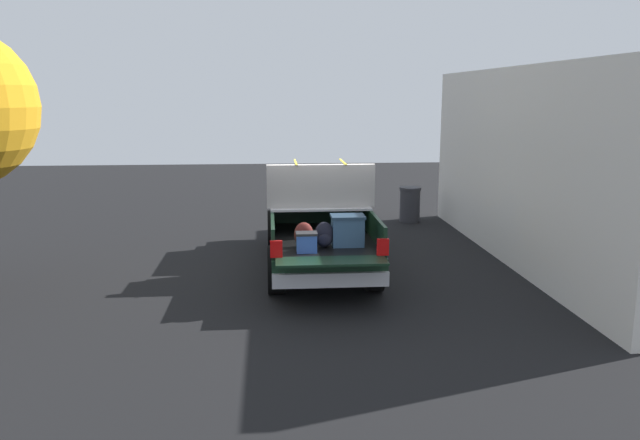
{
  "coord_description": "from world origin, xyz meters",
  "views": [
    {
      "loc": [
        -12.67,
        0.98,
        3.51
      ],
      "look_at": [
        -0.6,
        0.0,
        1.1
      ],
      "focal_mm": 35.51,
      "sensor_mm": 36.0,
      "label": 1
    }
  ],
  "objects": [
    {
      "name": "building_facade",
      "position": [
        0.19,
        -4.13,
        2.03
      ],
      "size": [
        10.13,
        0.36,
        4.07
      ],
      "primitive_type": "cube",
      "color": "silver",
      "rests_on": "ground_plane"
    },
    {
      "name": "trash_can",
      "position": [
        4.48,
        -2.93,
        0.5
      ],
      "size": [
        0.6,
        0.6,
        0.98
      ],
      "color": "#2D2D33",
      "rests_on": "ground_plane"
    },
    {
      "name": "pickup_truck",
      "position": [
        0.36,
        -0.0,
        0.98
      ],
      "size": [
        6.05,
        2.06,
        2.23
      ],
      "color": "black",
      "rests_on": "ground_plane"
    },
    {
      "name": "ground_plane",
      "position": [
        0.0,
        0.0,
        0.0
      ],
      "size": [
        40.0,
        40.0,
        0.0
      ],
      "primitive_type": "plane",
      "color": "black"
    }
  ]
}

